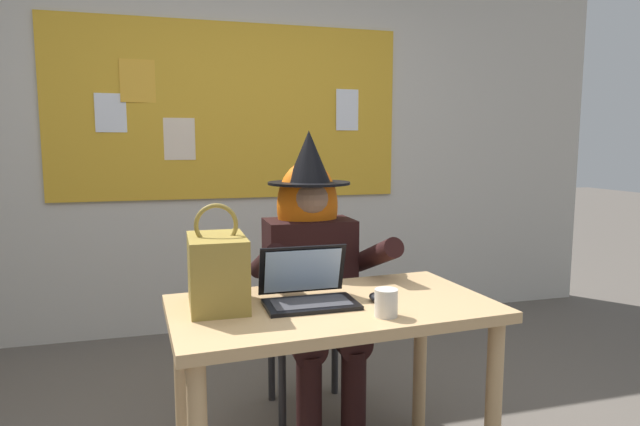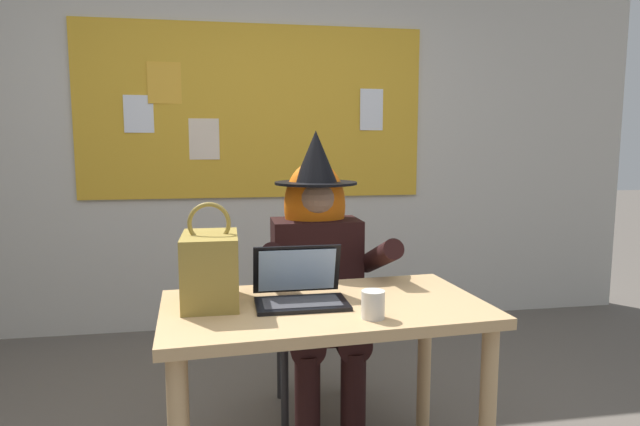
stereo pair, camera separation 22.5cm
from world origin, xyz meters
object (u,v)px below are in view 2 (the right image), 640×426
at_px(desk_main, 324,332).
at_px(handbag, 210,268).
at_px(laptop, 300,290).
at_px(coffee_mug, 373,304).
at_px(chair_at_desk, 315,309).
at_px(computer_mouse, 371,299).
at_px(person_costumed, 318,260).

bearing_deg(desk_main, handbag, 170.61).
distance_m(laptop, coffee_mug, 0.32).
bearing_deg(chair_at_desk, handbag, -36.10).
distance_m(desk_main, computer_mouse, 0.21).
distance_m(computer_mouse, coffee_mug, 0.16).
distance_m(chair_at_desk, handbag, 0.87).
bearing_deg(computer_mouse, desk_main, 162.82).
bearing_deg(laptop, person_costumed, 72.89).
relative_size(desk_main, person_costumed, 0.88).
distance_m(handbag, coffee_mug, 0.61).
height_order(computer_mouse, coffee_mug, coffee_mug).
bearing_deg(coffee_mug, handbag, 154.21).
distance_m(person_costumed, computer_mouse, 0.61).
xyz_separation_m(desk_main, person_costumed, (0.07, 0.56, 0.15)).
height_order(desk_main, laptop, laptop).
relative_size(chair_at_desk, person_costumed, 0.64).
relative_size(desk_main, chair_at_desk, 1.36).
xyz_separation_m(laptop, handbag, (-0.33, 0.04, 0.09)).
bearing_deg(desk_main, person_costumed, 82.81).
height_order(desk_main, computer_mouse, computer_mouse).
relative_size(desk_main, handbag, 3.24).
distance_m(desk_main, laptop, 0.18).
distance_m(chair_at_desk, coffee_mug, 0.93).
bearing_deg(coffee_mug, computer_mouse, 77.39).
xyz_separation_m(desk_main, computer_mouse, (0.17, -0.04, 0.13)).
relative_size(person_costumed, coffee_mug, 14.65).
bearing_deg(person_costumed, laptop, -16.76).
bearing_deg(desk_main, laptop, 160.02).
distance_m(chair_at_desk, computer_mouse, 0.77).
height_order(chair_at_desk, person_costumed, person_costumed).
relative_size(person_costumed, computer_mouse, 13.38).
distance_m(desk_main, chair_at_desk, 0.70).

